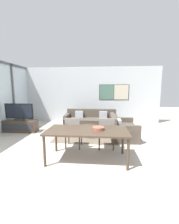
% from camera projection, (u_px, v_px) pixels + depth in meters
% --- Properties ---
extents(ground_plane, '(24.00, 24.00, 0.00)m').
position_uv_depth(ground_plane, '(55.00, 187.00, 2.67)').
color(ground_plane, beige).
extents(wall_back, '(7.30, 0.09, 2.80)m').
position_uv_depth(wall_back, '(87.00, 95.00, 7.65)').
color(wall_back, silver).
rests_on(wall_back, ground_plane).
extents(area_rug, '(2.39, 1.70, 0.01)m').
position_uv_depth(area_rug, '(88.00, 136.00, 5.54)').
color(area_rug, '#706051').
rests_on(area_rug, ground_plane).
extents(tv_console, '(1.37, 0.42, 0.48)m').
position_uv_depth(tv_console, '(20.00, 126.00, 6.04)').
color(tv_console, '#423326').
rests_on(tv_console, ground_plane).
extents(television, '(1.15, 0.20, 0.67)m').
position_uv_depth(television, '(19.00, 112.00, 5.95)').
color(television, '#2D2D33').
rests_on(television, tv_console).
extents(sofa_main, '(2.26, 0.90, 0.79)m').
position_uv_depth(sofa_main, '(91.00, 121.00, 6.72)').
color(sofa_main, '#51473D').
rests_on(sofa_main, ground_plane).
extents(sofa_side, '(0.90, 1.41, 0.79)m').
position_uv_depth(sofa_side, '(121.00, 130.00, 5.34)').
color(sofa_side, '#51473D').
rests_on(sofa_side, ground_plane).
extents(coffee_table, '(0.81, 0.81, 0.37)m').
position_uv_depth(coffee_table, '(88.00, 128.00, 5.50)').
color(coffee_table, '#423326').
rests_on(coffee_table, ground_plane).
extents(dining_table, '(1.95, 0.95, 0.76)m').
position_uv_depth(dining_table, '(87.00, 132.00, 3.60)').
color(dining_table, '#423326').
rests_on(dining_table, ground_plane).
extents(dining_chair_left, '(0.46, 0.46, 0.92)m').
position_uv_depth(dining_chair_left, '(73.00, 131.00, 4.34)').
color(dining_chair_left, gray).
rests_on(dining_chair_left, ground_plane).
extents(dining_chair_centre, '(0.46, 0.46, 0.92)m').
position_uv_depth(dining_chair_centre, '(106.00, 131.00, 4.28)').
color(dining_chair_centre, gray).
rests_on(dining_chair_centre, ground_plane).
extents(fruit_bowl, '(0.29, 0.29, 0.07)m').
position_uv_depth(fruit_bowl, '(98.00, 128.00, 3.57)').
color(fruit_bowl, '#995642').
rests_on(fruit_bowl, dining_table).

